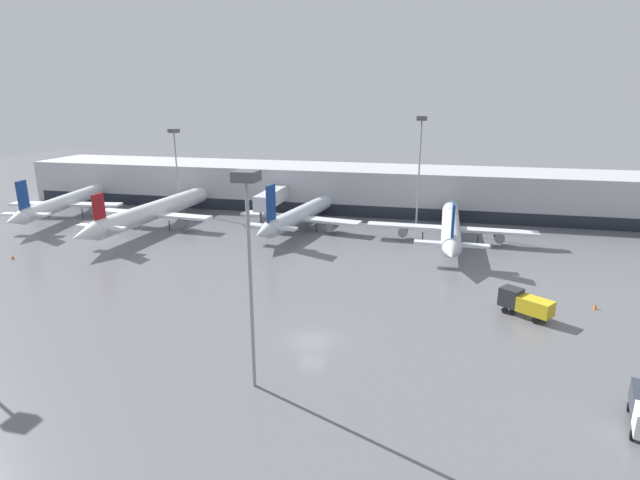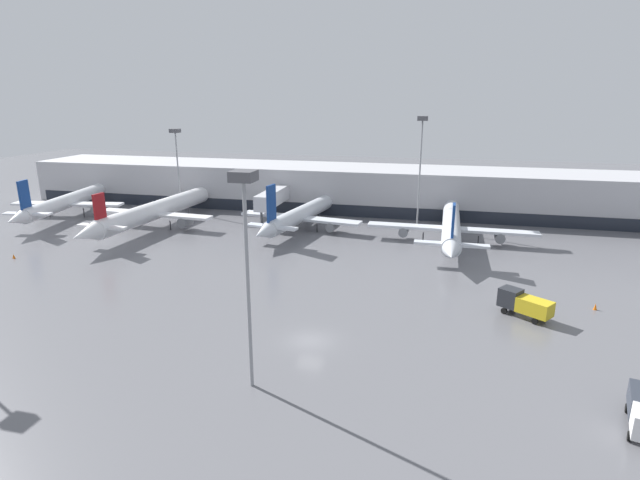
# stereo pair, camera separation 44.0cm
# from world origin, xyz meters

# --- Properties ---
(ground_plane) EXTENTS (320.00, 320.00, 0.00)m
(ground_plane) POSITION_xyz_m (0.00, 0.00, 0.00)
(ground_plane) COLOR slate
(terminal_building) EXTENTS (160.00, 30.04, 9.00)m
(terminal_building) POSITION_xyz_m (-0.09, 61.92, 4.50)
(terminal_building) COLOR #B2B2B7
(terminal_building) RESTS_ON ground_plane
(parked_jet_0) EXTENTS (22.83, 40.61, 8.85)m
(parked_jet_0) POSITION_xyz_m (-39.35, 37.04, 3.12)
(parked_jet_0) COLOR white
(parked_jet_0) RESTS_ON ground_plane
(parked_jet_1) EXTENTS (27.63, 35.95, 9.04)m
(parked_jet_1) POSITION_xyz_m (13.85, 39.36, 2.85)
(parked_jet_1) COLOR silver
(parked_jet_1) RESTS_ON ground_plane
(parked_jet_3) EXTENTS (23.31, 32.20, 9.88)m
(parked_jet_3) POSITION_xyz_m (-12.92, 41.73, 2.66)
(parked_jet_3) COLOR silver
(parked_jet_3) RESTS_ON ground_plane
(parked_jet_4) EXTENTS (22.53, 36.34, 9.35)m
(parked_jet_4) POSITION_xyz_m (-61.54, 40.91, 3.04)
(parked_jet_4) COLOR silver
(parked_jet_4) RESTS_ON ground_plane
(service_truck_2) EXTENTS (5.76, 4.90, 2.79)m
(service_truck_2) POSITION_xyz_m (21.37, 11.05, 1.59)
(service_truck_2) COLOR gold
(service_truck_2) RESTS_ON ground_plane
(traffic_cone_0) EXTENTS (0.42, 0.42, 0.65)m
(traffic_cone_0) POSITION_xyz_m (-50.00, 15.10, 0.33)
(traffic_cone_0) COLOR orange
(traffic_cone_0) RESTS_ON ground_plane
(traffic_cone_2) EXTENTS (0.39, 0.39, 0.77)m
(traffic_cone_2) POSITION_xyz_m (29.65, 14.91, 0.38)
(traffic_cone_2) COLOR orange
(traffic_cone_2) RESTS_ON ground_plane
(apron_light_mast_2) EXTENTS (1.80, 1.80, 18.04)m
(apron_light_mast_2) POSITION_xyz_m (-2.70, -8.87, 14.26)
(apron_light_mast_2) COLOR gray
(apron_light_mast_2) RESTS_ON ground_plane
(apron_light_mast_3) EXTENTS (1.80, 1.80, 20.15)m
(apron_light_mast_3) POSITION_xyz_m (7.90, 48.70, 15.70)
(apron_light_mast_3) COLOR gray
(apron_light_mast_3) RESTS_ON ground_plane
(apron_light_mast_4) EXTENTS (1.80, 1.80, 17.16)m
(apron_light_mast_4) POSITION_xyz_m (-41.79, 50.82, 13.65)
(apron_light_mast_4) COLOR gray
(apron_light_mast_4) RESTS_ON ground_plane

